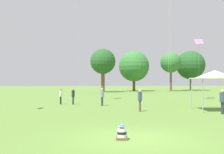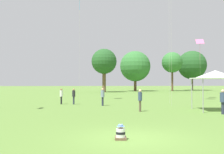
# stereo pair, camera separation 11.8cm
# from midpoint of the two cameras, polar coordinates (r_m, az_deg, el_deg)

# --- Properties ---
(ground_plane) EXTENTS (300.00, 300.00, 0.00)m
(ground_plane) POSITION_cam_midpoint_polar(r_m,az_deg,el_deg) (10.59, 4.51, -13.16)
(ground_plane) COLOR #567A33
(seated_toddler) EXTENTS (0.48, 0.57, 0.60)m
(seated_toddler) POSITION_cam_midpoint_polar(r_m,az_deg,el_deg) (10.27, 1.84, -12.19)
(seated_toddler) COLOR brown
(seated_toddler) RESTS_ON ground
(person_standing_0) EXTENTS (0.41, 0.41, 1.58)m
(person_standing_0) POSITION_cam_midpoint_polar(r_m,az_deg,el_deg) (26.85, -11.23, -3.81)
(person_standing_0) COLOR black
(person_standing_0) RESTS_ON ground
(person_standing_1) EXTENTS (0.44, 0.44, 1.57)m
(person_standing_1) POSITION_cam_midpoint_polar(r_m,az_deg,el_deg) (26.37, -8.59, -3.88)
(person_standing_1) COLOR #282D42
(person_standing_1) RESTS_ON ground
(person_standing_2) EXTENTS (0.47, 0.47, 1.71)m
(person_standing_2) POSITION_cam_midpoint_polar(r_m,az_deg,el_deg) (19.64, 22.75, -4.54)
(person_standing_2) COLOR #282D42
(person_standing_2) RESTS_ON ground
(person_standing_3) EXTENTS (0.36, 0.36, 1.65)m
(person_standing_3) POSITION_cam_midpoint_polar(r_m,az_deg,el_deg) (24.64, -2.30, -3.99)
(person_standing_3) COLOR #282D42
(person_standing_3) RESTS_ON ground
(person_standing_4) EXTENTS (0.36, 0.36, 1.67)m
(person_standing_4) POSITION_cam_midpoint_polar(r_m,az_deg,el_deg) (19.85, 5.92, -4.60)
(person_standing_4) COLOR brown
(person_standing_4) RESTS_ON ground
(canopy_tent) EXTENTS (3.49, 3.49, 3.13)m
(canopy_tent) POSITION_cam_midpoint_polar(r_m,az_deg,el_deg) (21.87, 21.34, 0.46)
(canopy_tent) COLOR white
(canopy_tent) RESTS_ON ground
(kite_4) EXTENTS (1.18, 0.97, 8.09)m
(kite_4) POSITION_cam_midpoint_polar(r_m,az_deg,el_deg) (37.64, 18.29, 7.01)
(kite_4) COLOR pink
(kite_4) RESTS_ON ground
(distant_tree_0) EXTENTS (5.20, 5.20, 9.85)m
(distant_tree_0) POSITION_cam_midpoint_polar(r_m,az_deg,el_deg) (67.87, 12.63, 3.09)
(distant_tree_0) COLOR brown
(distant_tree_0) RESTS_ON ground
(distant_tree_1) EXTENTS (5.64, 5.64, 9.72)m
(distant_tree_1) POSITION_cam_midpoint_polar(r_m,az_deg,el_deg) (58.58, -2.05, 3.35)
(distant_tree_1) COLOR brown
(distant_tree_1) RESTS_ON ground
(distant_tree_2) EXTENTS (7.60, 7.60, 10.04)m
(distant_tree_2) POSITION_cam_midpoint_polar(r_m,az_deg,el_deg) (65.79, 4.74, 2.34)
(distant_tree_2) COLOR brown
(distant_tree_2) RESTS_ON ground
(distant_tree_3) EXTENTS (7.78, 7.78, 10.82)m
(distant_tree_3) POSITION_cam_midpoint_polar(r_m,az_deg,el_deg) (74.76, 16.69, 2.50)
(distant_tree_3) COLOR #473323
(distant_tree_3) RESTS_ON ground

